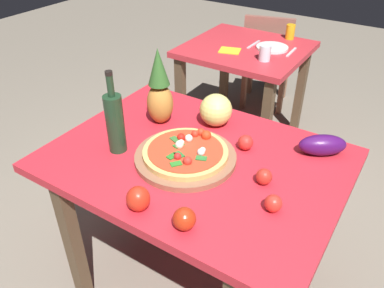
{
  "coord_description": "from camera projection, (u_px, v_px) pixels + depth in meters",
  "views": [
    {
      "loc": [
        0.69,
        -1.11,
        1.72
      ],
      "look_at": [
        -0.02,
        0.01,
        0.82
      ],
      "focal_mm": 36.08,
      "sensor_mm": 36.0,
      "label": 1
    }
  ],
  "objects": [
    {
      "name": "wine_bottle",
      "position": [
        115.0,
        122.0,
        1.58
      ],
      "size": [
        0.08,
        0.08,
        0.36
      ],
      "color": "#1D3922",
      "rests_on": "display_table"
    },
    {
      "name": "napkin_folded",
      "position": [
        230.0,
        51.0,
        2.63
      ],
      "size": [
        0.17,
        0.15,
        0.01
      ],
      "primitive_type": "cube",
      "rotation": [
        0.0,
        0.0,
        0.29
      ],
      "color": "yellow",
      "rests_on": "background_table"
    },
    {
      "name": "dining_chair",
      "position": [
        267.0,
        57.0,
        3.33
      ],
      "size": [
        0.49,
        0.49,
        0.85
      ],
      "rotation": [
        0.0,
        0.0,
        3.41
      ],
      "color": "#8E5D44",
      "rests_on": "ground_plane"
    },
    {
      "name": "tomato_beside_pepper",
      "position": [
        273.0,
        203.0,
        1.33
      ],
      "size": [
        0.06,
        0.06,
        0.06
      ],
      "primitive_type": "sphere",
      "color": "red",
      "rests_on": "display_table"
    },
    {
      "name": "drinking_glass_juice",
      "position": [
        290.0,
        32.0,
        2.81
      ],
      "size": [
        0.07,
        0.07,
        0.1
      ],
      "primitive_type": "cylinder",
      "color": "#EEA819",
      "rests_on": "background_table"
    },
    {
      "name": "bell_pepper",
      "position": [
        138.0,
        199.0,
        1.34
      ],
      "size": [
        0.08,
        0.08,
        0.09
      ],
      "primitive_type": "ellipsoid",
      "color": "red",
      "rests_on": "display_table"
    },
    {
      "name": "tomato_at_corner",
      "position": [
        264.0,
        177.0,
        1.46
      ],
      "size": [
        0.06,
        0.06,
        0.06
      ],
      "primitive_type": "sphere",
      "color": "red",
      "rests_on": "display_table"
    },
    {
      "name": "pizza_board",
      "position": [
        185.0,
        157.0,
        1.59
      ],
      "size": [
        0.42,
        0.42,
        0.02
      ],
      "primitive_type": "cylinder",
      "color": "#8E5D44",
      "rests_on": "display_table"
    },
    {
      "name": "dinner_plate",
      "position": [
        272.0,
        48.0,
        2.67
      ],
      "size": [
        0.22,
        0.22,
        0.02
      ],
      "primitive_type": "cylinder",
      "color": "white",
      "rests_on": "background_table"
    },
    {
      "name": "display_table",
      "position": [
        196.0,
        174.0,
        1.67
      ],
      "size": [
        1.21,
        0.9,
        0.77
      ],
      "color": "brown",
      "rests_on": "ground_plane"
    },
    {
      "name": "pineapple_left",
      "position": [
        159.0,
        91.0,
        1.76
      ],
      "size": [
        0.12,
        0.12,
        0.37
      ],
      "color": "#C28036",
      "rests_on": "display_table"
    },
    {
      "name": "knife_utensil",
      "position": [
        291.0,
        52.0,
        2.61
      ],
      "size": [
        0.02,
        0.18,
        0.01
      ],
      "primitive_type": "cube",
      "rotation": [
        0.0,
        0.0,
        0.04
      ],
      "color": "silver",
      "rests_on": "background_table"
    },
    {
      "name": "melon",
      "position": [
        216.0,
        110.0,
        1.79
      ],
      "size": [
        0.15,
        0.15,
        0.15
      ],
      "primitive_type": "sphere",
      "color": "#DFDA73",
      "rests_on": "display_table"
    },
    {
      "name": "tomato_near_board",
      "position": [
        246.0,
        142.0,
        1.64
      ],
      "size": [
        0.07,
        0.07,
        0.07
      ],
      "primitive_type": "sphere",
      "color": "red",
      "rests_on": "display_table"
    },
    {
      "name": "background_table",
      "position": [
        245.0,
        64.0,
        2.78
      ],
      "size": [
        0.82,
        0.77,
        0.77
      ],
      "color": "brown",
      "rests_on": "ground_plane"
    },
    {
      "name": "fork_utensil",
      "position": [
        254.0,
        44.0,
        2.73
      ],
      "size": [
        0.02,
        0.18,
        0.01
      ],
      "primitive_type": "cube",
      "rotation": [
        0.0,
        0.0,
        -0.03
      ],
      "color": "silver",
      "rests_on": "background_table"
    },
    {
      "name": "pizza",
      "position": [
        186.0,
        151.0,
        1.58
      ],
      "size": [
        0.35,
        0.35,
        0.06
      ],
      "color": "#E0B261",
      "rests_on": "pizza_board"
    },
    {
      "name": "ground_plane",
      "position": [
        195.0,
        274.0,
        2.05
      ],
      "size": [
        10.0,
        10.0,
        0.0
      ],
      "primitive_type": "plane",
      "color": "gray"
    },
    {
      "name": "eggplant",
      "position": [
        322.0,
        145.0,
        1.61
      ],
      "size": [
        0.22,
        0.19,
        0.09
      ],
      "primitive_type": "ellipsoid",
      "rotation": [
        0.0,
        0.0,
        0.59
      ],
      "color": "#421157",
      "rests_on": "display_table"
    },
    {
      "name": "drinking_glass_water",
      "position": [
        265.0,
        53.0,
        2.47
      ],
      "size": [
        0.08,
        0.08,
        0.1
      ],
      "primitive_type": "cylinder",
      "color": "silver",
      "rests_on": "background_table"
    },
    {
      "name": "tomato_by_bottle",
      "position": [
        184.0,
        219.0,
        1.26
      ],
      "size": [
        0.08,
        0.08,
        0.08
      ],
      "primitive_type": "sphere",
      "color": "red",
      "rests_on": "display_table"
    }
  ]
}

